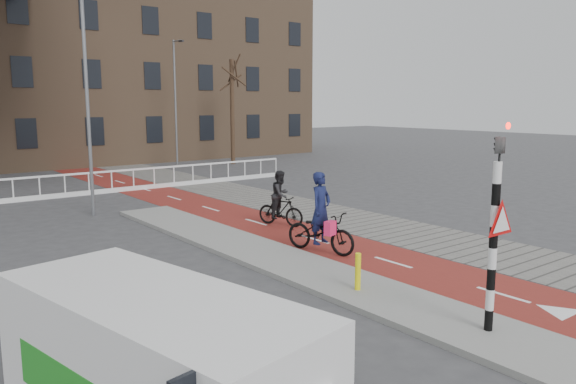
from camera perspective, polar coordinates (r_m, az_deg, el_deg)
ground at (r=11.98m, az=13.02°, el=-10.38°), size 120.00×120.00×0.00m
bike_lane at (r=20.33m, az=-6.46°, el=-2.12°), size 2.50×60.00×0.01m
sidewalk at (r=21.89m, az=-0.20°, el=-1.26°), size 3.00×60.00×0.01m
curb_island at (r=14.27m, az=-1.41°, el=-6.70°), size 1.80×16.00×0.12m
traffic_signal at (r=9.85m, az=20.34°, el=-2.94°), size 0.80×0.80×3.68m
bollard at (r=11.73m, az=7.11°, el=-8.02°), size 0.12×0.12×0.77m
cyclist_near at (r=14.86m, az=3.35°, el=-3.42°), size 1.24×2.20×2.14m
cyclist_far at (r=18.01m, az=-0.76°, el=-1.12°), size 1.05×1.69×1.78m
van at (r=6.85m, az=-13.21°, el=-16.95°), size 2.49×4.51×1.83m
tree_right at (r=36.23m, az=-5.67°, el=8.06°), size 0.27×0.27×6.61m
streetlight_near at (r=20.56m, az=-19.71°, el=8.60°), size 0.12×0.12×7.90m
streetlight_right at (r=35.10m, az=-11.36°, el=8.72°), size 0.12×0.12×7.62m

